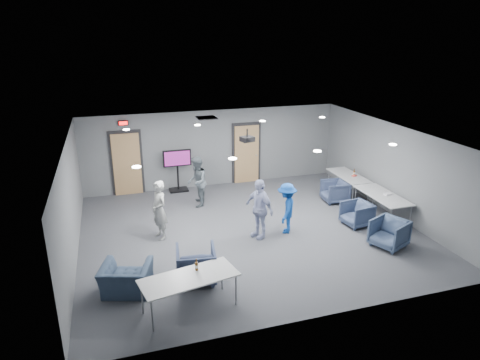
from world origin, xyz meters
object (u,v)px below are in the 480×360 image
object	(u,v)px
person_c	(259,209)
chair_front_b	(127,279)
chair_right_c	(389,233)
chair_front_a	(196,264)
person_a	(159,210)
table_right_b	(382,196)
chair_right_a	(335,191)
chair_right_b	(357,214)
projector	(247,139)
tv_stand	(178,168)
bottle_right	(354,173)
person_b	(197,182)
table_front_left	(189,279)
table_right_a	(348,176)
person_d	(287,208)
bottle_front	(197,266)

from	to	relation	value
person_c	chair_front_b	world-z (taller)	person_c
chair_right_c	chair_front_a	bearing A→B (deg)	-112.62
person_a	table_right_b	bearing A→B (deg)	65.25
chair_right_c	table_right_b	distance (m)	1.85
chair_right_c	chair_front_b	bearing A→B (deg)	-112.51
chair_right_a	chair_right_b	bearing A→B (deg)	-3.75
chair_right_c	projector	bearing A→B (deg)	-157.32
table_right_b	tv_stand	size ratio (longest dim) A/B	1.32
bottle_right	projector	size ratio (longest dim) A/B	0.57
person_b	person_c	xyz separation A→B (m)	(1.12, -2.65, 0.02)
table_front_left	bottle_right	size ratio (longest dim) A/B	8.67
chair_front_a	person_c	bearing A→B (deg)	-133.26
bottle_right	tv_stand	size ratio (longest dim) A/B	0.16
chair_front_a	bottle_right	size ratio (longest dim) A/B	3.74
chair_front_b	table_right_a	bearing A→B (deg)	-136.14
chair_right_b	chair_right_c	distance (m)	1.37
chair_right_c	table_front_left	size ratio (longest dim) A/B	0.40
person_d	chair_right_c	distance (m)	2.70
table_right_a	table_right_b	bearing A→B (deg)	-180.00
person_d	table_front_left	distance (m)	4.15
chair_front_b	chair_right_a	bearing A→B (deg)	-136.26
person_b	chair_front_b	xyz separation A→B (m)	(-2.42, -4.29, -0.47)
person_a	table_right_a	size ratio (longest dim) A/B	0.91
person_d	chair_front_b	bearing A→B (deg)	-38.04
person_a	projector	size ratio (longest dim) A/B	3.89
chair_right_a	tv_stand	xyz separation A→B (m)	(-4.68, 2.50, 0.48)
chair_right_b	bottle_right	world-z (taller)	bottle_right
person_d	table_right_b	size ratio (longest dim) A/B	0.73
chair_right_a	table_right_b	bearing A→B (deg)	28.81
person_d	chair_front_b	world-z (taller)	person_d
person_b	table_front_left	bearing A→B (deg)	0.88
bottle_front	tv_stand	distance (m)	6.58
table_right_b	projector	distance (m)	4.33
chair_right_b	chair_front_b	distance (m)	6.62
bottle_right	tv_stand	xyz separation A→B (m)	(-5.49, 2.25, 0.01)
person_c	projector	xyz separation A→B (m)	(0.08, 1.27, 1.59)
chair_front_a	table_right_a	bearing A→B (deg)	-140.06
person_c	chair_front_a	distance (m)	2.63
table_right_b	tv_stand	distance (m)	6.71
person_a	table_front_left	xyz separation A→B (m)	(0.15, -3.32, -0.11)
person_d	bottle_right	size ratio (longest dim) A/B	6.06
chair_front_b	person_a	bearing A→B (deg)	-95.41
table_front_left	bottle_right	xyz separation A→B (m)	(6.39, 4.50, 0.13)
person_b	person_c	size ratio (longest dim) A/B	0.98
table_right_b	bottle_front	size ratio (longest dim) A/B	7.56
chair_right_a	tv_stand	distance (m)	5.32
bottle_right	projector	bearing A→B (deg)	-170.96
person_b	chair_front_a	distance (m)	4.37
table_front_left	projector	bearing A→B (deg)	46.01
person_c	table_right_b	bearing A→B (deg)	67.35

